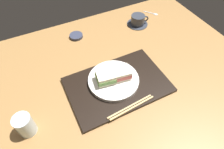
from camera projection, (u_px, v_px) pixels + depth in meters
ground_plane at (111, 81)px, 89.73cm from camera, size 140.00×100.00×3.00cm
serving_tray at (118, 85)px, 85.43cm from camera, size 43.12×28.47×1.43cm
sandwich_plate at (113, 80)px, 85.08cm from camera, size 22.28×22.28×1.78cm
sandwich_near at (106, 78)px, 81.88cm from camera, size 8.78×8.02×4.62cm
sandwich_far at (121, 73)px, 83.37cm from camera, size 8.37×7.68×4.60cm
chopsticks_pair at (132, 107)px, 77.03cm from camera, size 20.79×3.22×0.70cm
coffee_cup at (138, 20)px, 113.03cm from camera, size 12.25×12.14×5.85cm
drinking_glass at (25, 125)px, 69.19cm from camera, size 6.44×6.44×9.08cm
small_sauce_dish at (76, 36)px, 106.89cm from camera, size 7.22×7.22×1.54cm
teaspoon at (154, 13)px, 121.78cm from camera, size 6.96×8.19×0.80cm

